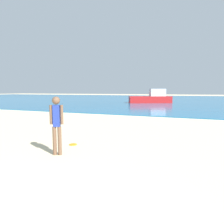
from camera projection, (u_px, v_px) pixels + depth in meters
name	position (u px, v px, depth m)	size (l,w,h in m)	color
water	(179.00, 99.00, 41.93)	(160.00, 60.00, 0.06)	#1E6B9E
person_standing	(57.00, 122.00, 5.70)	(0.36, 0.22, 1.67)	brown
frisbee	(73.00, 145.00, 6.86)	(0.26, 0.26, 0.03)	orange
boat_far	(152.00, 98.00, 29.23)	(6.23, 4.16, 2.03)	red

